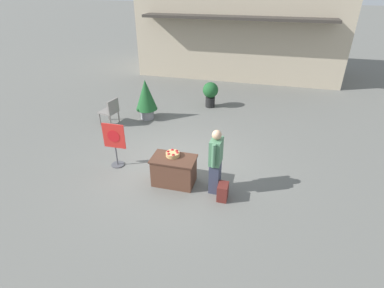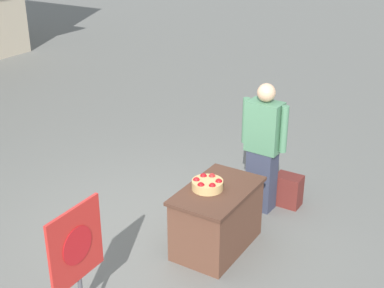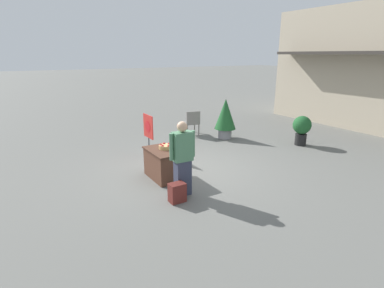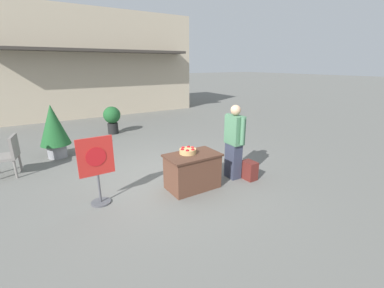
{
  "view_description": "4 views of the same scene",
  "coord_description": "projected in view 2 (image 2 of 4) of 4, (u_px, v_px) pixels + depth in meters",
  "views": [
    {
      "loc": [
        2.22,
        -6.74,
        4.7
      ],
      "look_at": [
        0.56,
        -0.34,
        0.98
      ],
      "focal_mm": 28.0,
      "sensor_mm": 36.0,
      "label": 1
    },
    {
      "loc": [
        -4.36,
        -3.22,
        3.57
      ],
      "look_at": [
        0.68,
        -0.12,
        0.96
      ],
      "focal_mm": 50.0,
      "sensor_mm": 36.0,
      "label": 2
    },
    {
      "loc": [
        6.63,
        -3.82,
        3.03
      ],
      "look_at": [
        0.43,
        -0.06,
        0.86
      ],
      "focal_mm": 28.0,
      "sensor_mm": 36.0,
      "label": 3
    },
    {
      "loc": [
        -2.46,
        -4.92,
        2.52
      ],
      "look_at": [
        0.71,
        0.09,
        0.66
      ],
      "focal_mm": 24.0,
      "sensor_mm": 36.0,
      "label": 4
    }
  ],
  "objects": [
    {
      "name": "display_table",
      "position": [
        217.0,
        218.0,
        6.01
      ],
      "size": [
        1.11,
        0.68,
        0.75
      ],
      "color": "brown",
      "rests_on": "ground_plane"
    },
    {
      "name": "person_visitor",
      "position": [
        263.0,
        147.0,
        6.63
      ],
      "size": [
        0.28,
        0.61,
        1.68
      ],
      "rotation": [
        0.0,
        0.0,
        3.09
      ],
      "color": "#33384C",
      "rests_on": "ground_plane"
    },
    {
      "name": "backpack",
      "position": [
        288.0,
        190.0,
        6.95
      ],
      "size": [
        0.24,
        0.34,
        0.42
      ],
      "color": "maroon",
      "rests_on": "ground_plane"
    },
    {
      "name": "ground_plane",
      "position": [
        154.0,
        235.0,
        6.38
      ],
      "size": [
        120.0,
        120.0,
        0.0
      ],
      "primitive_type": "plane",
      "color": "slate"
    },
    {
      "name": "apple_basket",
      "position": [
        207.0,
        184.0,
        5.85
      ],
      "size": [
        0.35,
        0.35,
        0.13
      ],
      "color": "tan",
      "rests_on": "display_table"
    },
    {
      "name": "poster_board",
      "position": [
        78.0,
        266.0,
        4.65
      ],
      "size": [
        0.63,
        0.36,
        1.29
      ],
      "rotation": [
        0.0,
        0.0,
        -1.55
      ],
      "color": "#4C4C51",
      "rests_on": "ground_plane"
    }
  ]
}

